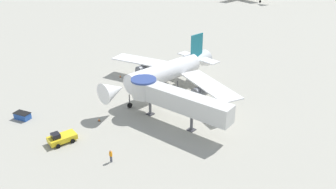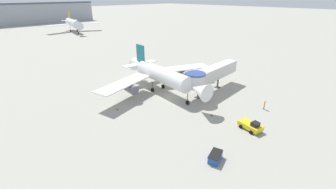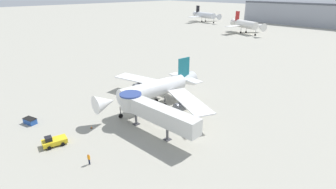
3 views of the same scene
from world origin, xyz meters
TOP-DOWN VIEW (x-y plane):
  - ground_plane at (0.00, 0.00)m, footprint 800.00×800.00m
  - main_airplane at (0.63, 3.37)m, footprint 31.02×25.01m
  - jet_bridge at (8.33, -4.47)m, footprint 17.69×4.13m
  - pushback_tug_yellow at (0.34, -18.84)m, footprint 2.85×4.13m
  - service_container_blue at (-10.31, -19.08)m, footprint 2.89×2.11m
  - traffic_cone_starboard_wing at (12.70, 1.54)m, footprint 0.48×0.48m
  - traffic_cone_near_nose at (-0.47, -11.61)m, footprint 0.36×0.36m
  - traffic_cone_port_wing at (-11.67, 2.87)m, footprint 0.36×0.36m
  - ground_crew_marshaller at (9.07, -17.23)m, footprint 0.39×0.29m

SIDE VIEW (x-z plane):
  - ground_plane at x=0.00m, z-range 0.00..0.00m
  - traffic_cone_near_nose at x=-0.47m, z-range -0.02..0.59m
  - traffic_cone_port_wing at x=-11.67m, z-range -0.02..0.59m
  - traffic_cone_starboard_wing at x=12.70m, z-range -0.02..0.78m
  - service_container_blue at x=-10.31m, z-range 0.00..1.11m
  - pushback_tug_yellow at x=0.34m, z-range -0.12..1.63m
  - ground_crew_marshaller at x=9.07m, z-range 0.14..1.96m
  - main_airplane at x=0.63m, z-range -0.74..8.89m
  - jet_bridge at x=8.33m, z-range 1.31..7.28m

